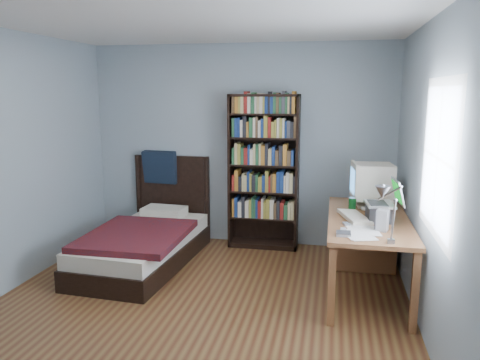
{
  "coord_description": "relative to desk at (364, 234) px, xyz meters",
  "views": [
    {
      "loc": [
        1.15,
        -3.65,
        1.92
      ],
      "look_at": [
        0.25,
        0.82,
        1.05
      ],
      "focal_mm": 35.0,
      "sensor_mm": 36.0,
      "label": 1
    }
  ],
  "objects": [
    {
      "name": "external_drive",
      "position": [
        -0.24,
        -1.09,
        0.32
      ],
      "size": [
        0.12,
        0.12,
        0.02
      ],
      "primitive_type": "cube",
      "rotation": [
        0.0,
        0.0,
        0.01
      ],
      "color": "gray",
      "rests_on": "desk"
    },
    {
      "name": "bookshelf",
      "position": [
        -1.18,
        0.64,
        0.53
      ],
      "size": [
        0.85,
        0.3,
        1.89
      ],
      "color": "black",
      "rests_on": "floor"
    },
    {
      "name": "phone_silver",
      "position": [
        -0.21,
        -0.77,
        0.32
      ],
      "size": [
        0.07,
        0.1,
        0.02
      ],
      "primitive_type": "cube",
      "rotation": [
        0.0,
        0.0,
        0.25
      ],
      "color": "silver",
      "rests_on": "desk"
    },
    {
      "name": "mouse",
      "position": [
        -0.02,
        -0.19,
        0.33
      ],
      "size": [
        0.07,
        0.12,
        0.04
      ],
      "primitive_type": "ellipsoid",
      "color": "silver",
      "rests_on": "desk"
    },
    {
      "name": "phone_grey",
      "position": [
        -0.24,
        -0.97,
        0.32
      ],
      "size": [
        0.05,
        0.1,
        0.02
      ],
      "primitive_type": "cube",
      "rotation": [
        0.0,
        0.0,
        0.02
      ],
      "color": "gray",
      "rests_on": "desk"
    },
    {
      "name": "crt_monitor",
      "position": [
        0.05,
        -0.01,
        0.57
      ],
      "size": [
        0.44,
        0.4,
        0.46
      ],
      "color": "beige",
      "rests_on": "desk"
    },
    {
      "name": "desk_lamp",
      "position": [
        0.02,
        -1.56,
        0.75
      ],
      "size": [
        0.21,
        0.46,
        0.54
      ],
      "color": "#99999E",
      "rests_on": "desk"
    },
    {
      "name": "soda_can",
      "position": [
        -0.14,
        -0.23,
        0.38
      ],
      "size": [
        0.07,
        0.07,
        0.13
      ],
      "primitive_type": "cylinder",
      "color": "#073A16",
      "rests_on": "desk"
    },
    {
      "name": "keyboard",
      "position": [
        -0.13,
        -0.53,
        0.33
      ],
      "size": [
        0.33,
        0.52,
        0.05
      ],
      "primitive_type": "cube",
      "rotation": [
        0.0,
        0.07,
        0.3
      ],
      "color": "beige",
      "rests_on": "desk"
    },
    {
      "name": "bed",
      "position": [
        -2.41,
        -0.16,
        -0.16
      ],
      "size": [
        1.06,
        2.05,
        1.16
      ],
      "color": "black",
      "rests_on": "floor"
    },
    {
      "name": "room",
      "position": [
        -1.48,
        -1.3,
        0.83
      ],
      "size": [
        4.2,
        4.24,
        2.5
      ],
      "color": "#552B19",
      "rests_on": "ground"
    },
    {
      "name": "desk",
      "position": [
        0.0,
        0.0,
        0.0
      ],
      "size": [
        0.75,
        1.68,
        0.73
      ],
      "color": "brown",
      "rests_on": "floor"
    },
    {
      "name": "speaker",
      "position": [
        0.09,
        -0.89,
        0.4
      ],
      "size": [
        0.12,
        0.12,
        0.19
      ],
      "primitive_type": "cube",
      "rotation": [
        0.0,
        0.0,
        -0.32
      ],
      "color": "gray",
      "rests_on": "desk"
    },
    {
      "name": "laptop",
      "position": [
        0.11,
        -0.56,
        0.42
      ],
      "size": [
        0.35,
        0.35,
        0.4
      ],
      "color": "#2D2D30",
      "rests_on": "desk"
    }
  ]
}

